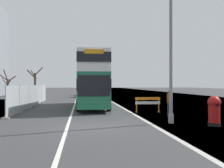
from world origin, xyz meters
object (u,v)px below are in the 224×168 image
double_decker_bus (93,80)px  lamppost_foreground (171,50)px  roadworks_barrier (148,103)px  red_pillar_postbox (214,110)px  car_oncoming_near (87,91)px  car_receding_mid (87,90)px  pedestrian_at_kerb (170,103)px

double_decker_bus → lamppost_foreground: (3.89, -10.08, 1.51)m
roadworks_barrier → double_decker_bus: bearing=127.8°
red_pillar_postbox → car_oncoming_near: 29.97m
red_pillar_postbox → car_oncoming_near: size_ratio=0.35×
double_decker_bus → car_receding_mid: (0.02, 24.77, -1.48)m
red_pillar_postbox → car_oncoming_near: bearing=101.5°
car_receding_mid → pedestrian_at_kerb: bearing=-81.5°
car_oncoming_near → pedestrian_at_kerb: size_ratio=2.47×
pedestrian_at_kerb → red_pillar_postbox: bearing=-75.4°
double_decker_bus → lamppost_foreground: size_ratio=1.34×
lamppost_foreground → red_pillar_postbox: (1.91, -1.16, -3.23)m
double_decker_bus → car_receding_mid: 24.81m
roadworks_barrier → car_receding_mid: size_ratio=0.45×
double_decker_bus → red_pillar_postbox: bearing=-62.7°
car_receding_mid → lamppost_foreground: bearing=-83.7°
double_decker_bus → lamppost_foreground: 10.91m
red_pillar_postbox → roadworks_barrier: bearing=106.8°
red_pillar_postbox → car_receding_mid: size_ratio=0.37×
double_decker_bus → pedestrian_at_kerb: size_ratio=6.41×
pedestrian_at_kerb → roadworks_barrier: bearing=110.4°
double_decker_bus → car_oncoming_near: 18.19m
roadworks_barrier → pedestrian_at_kerb: (0.87, -2.34, 0.14)m
double_decker_bus → car_oncoming_near: size_ratio=2.59×
lamppost_foreground → pedestrian_at_kerb: size_ratio=4.80×
red_pillar_postbox → car_oncoming_near: (-5.98, 29.36, 0.11)m
double_decker_bus → roadworks_barrier: (3.94, -5.08, -1.81)m
red_pillar_postbox → car_receding_mid: bearing=99.1°
car_oncoming_near → pedestrian_at_kerb: 26.02m
double_decker_bus → roadworks_barrier: double_decker_bus is taller
car_receding_mid → pedestrian_at_kerb: 32.54m
pedestrian_at_kerb → car_oncoming_near: bearing=101.1°
lamppost_foreground → car_oncoming_near: 28.66m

